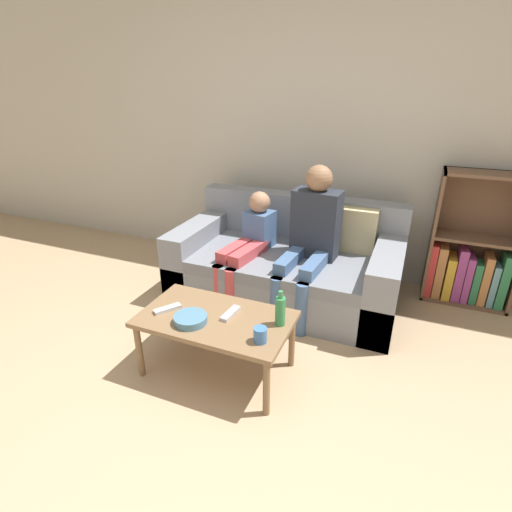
# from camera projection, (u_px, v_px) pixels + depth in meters

# --- Properties ---
(ground_plane) EXTENTS (22.00, 22.00, 0.00)m
(ground_plane) POSITION_uv_depth(u_px,v_px,m) (176.00, 447.00, 2.04)
(ground_plane) COLOR tan
(wall_back) EXTENTS (12.00, 0.06, 2.60)m
(wall_back) POSITION_uv_depth(u_px,v_px,m) (312.00, 130.00, 3.49)
(wall_back) COLOR #B7B2A8
(wall_back) RESTS_ON ground_plane
(couch) EXTENTS (1.82, 0.97, 0.79)m
(couch) POSITION_uv_depth(u_px,v_px,m) (288.00, 266.00, 3.36)
(couch) COLOR gray
(couch) RESTS_ON ground_plane
(bookshelf) EXTENTS (0.65, 0.28, 1.08)m
(bookshelf) POSITION_uv_depth(u_px,v_px,m) (470.00, 257.00, 3.23)
(bookshelf) COLOR brown
(bookshelf) RESTS_ON ground_plane
(coffee_table) EXTENTS (0.92, 0.53, 0.40)m
(coffee_table) POSITION_uv_depth(u_px,v_px,m) (216.00, 323.00, 2.43)
(coffee_table) COLOR brown
(coffee_table) RESTS_ON ground_plane
(person_adult) EXTENTS (0.38, 0.68, 1.14)m
(person_adult) POSITION_uv_depth(u_px,v_px,m) (312.00, 231.00, 3.05)
(person_adult) COLOR #476693
(person_adult) RESTS_ON ground_plane
(person_child) EXTENTS (0.32, 0.68, 0.88)m
(person_child) POSITION_uv_depth(u_px,v_px,m) (249.00, 242.00, 3.23)
(person_child) COLOR #C6474C
(person_child) RESTS_ON ground_plane
(cup_near) EXTENTS (0.08, 0.08, 0.09)m
(cup_near) POSITION_uv_depth(u_px,v_px,m) (260.00, 335.00, 2.17)
(cup_near) COLOR #3D70B2
(cup_near) RESTS_ON coffee_table
(tv_remote_0) EXTENTS (0.06, 0.17, 0.02)m
(tv_remote_0) POSITION_uv_depth(u_px,v_px,m) (231.00, 313.00, 2.43)
(tv_remote_0) COLOR #B7B7BC
(tv_remote_0) RESTS_ON coffee_table
(tv_remote_1) EXTENTS (0.14, 0.17, 0.02)m
(tv_remote_1) POSITION_uv_depth(u_px,v_px,m) (167.00, 309.00, 2.47)
(tv_remote_1) COLOR #B7B7BC
(tv_remote_1) RESTS_ON coffee_table
(snack_bowl) EXTENTS (0.20, 0.20, 0.05)m
(snack_bowl) POSITION_uv_depth(u_px,v_px,m) (190.00, 319.00, 2.35)
(snack_bowl) COLOR teal
(snack_bowl) RESTS_ON coffee_table
(bottle) EXTENTS (0.06, 0.06, 0.22)m
(bottle) POSITION_uv_depth(u_px,v_px,m) (280.00, 311.00, 2.30)
(bottle) COLOR #33844C
(bottle) RESTS_ON coffee_table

